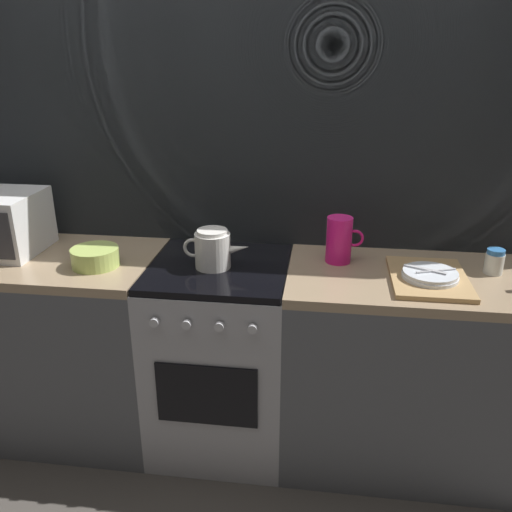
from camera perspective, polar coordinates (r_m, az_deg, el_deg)
ground_plane at (r=2.77m, az=-3.51°, el=-18.45°), size 8.00×8.00×0.00m
back_wall at (r=2.50m, az=-2.73°, el=8.23°), size 3.60×0.05×2.40m
counter_left at (r=2.80m, az=-22.33°, el=-8.47°), size 1.20×0.60×0.90m
stove_unit at (r=2.50m, az=-3.75°, el=-10.56°), size 0.60×0.63×0.90m
counter_right at (r=2.50m, az=17.35°, el=-11.54°), size 1.20×0.60×0.90m
kettle at (r=2.24m, az=-4.62°, el=0.74°), size 0.28×0.15×0.17m
mixing_bowl at (r=2.36m, az=-16.78°, el=-0.11°), size 0.20×0.20×0.08m
pitcher at (r=2.32m, az=8.89°, el=1.73°), size 0.16×0.11×0.20m
dish_pile at (r=2.23m, az=17.99°, el=-2.13°), size 0.30×0.40×0.06m
spice_jar at (r=2.40m, az=24.09°, el=-0.54°), size 0.08×0.08×0.10m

